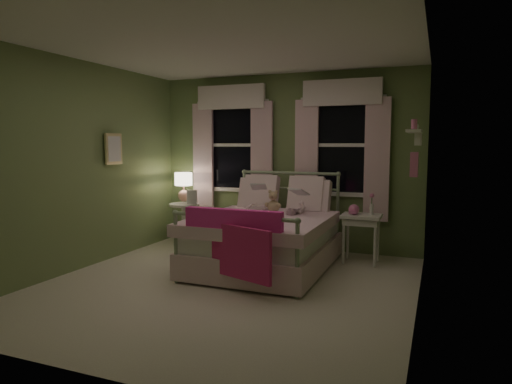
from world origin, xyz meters
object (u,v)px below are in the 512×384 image
at_px(nightstand_left, 184,218).
at_px(child_left, 258,187).
at_px(bed, 266,237).
at_px(table_lamp, 184,184).
at_px(nightstand_right, 361,222).
at_px(teddy_bear, 273,203).
at_px(child_right, 297,195).

bearing_deg(nightstand_left, child_left, -13.04).
height_order(bed, table_lamp, bed).
distance_m(nightstand_left, table_lamp, 0.54).
relative_size(nightstand_left, nightstand_right, 1.02).
height_order(table_lamp, nightstand_right, table_lamp).
bearing_deg(child_left, nightstand_left, 2.66).
bearing_deg(nightstand_left, nightstand_right, -2.08).
bearing_deg(table_lamp, nightstand_left, 63.43).
bearing_deg(child_left, table_lamp, 2.66).
xyz_separation_m(teddy_bear, nightstand_left, (-1.64, 0.47, -0.37)).
bearing_deg(teddy_bear, bed, -90.00).
distance_m(bed, nightstand_left, 1.80).
distance_m(child_left, nightstand_left, 1.50).
xyz_separation_m(child_left, child_right, (0.56, 0.00, -0.08)).
xyz_separation_m(child_right, nightstand_left, (-1.92, 0.31, -0.48)).
bearing_deg(teddy_bear, child_left, 150.50).
xyz_separation_m(bed, nightstand_right, (1.09, 0.64, 0.17)).
bearing_deg(teddy_bear, nightstand_right, 19.01).
distance_m(child_left, teddy_bear, 0.37).
relative_size(table_lamp, nightstand_right, 0.70).
bearing_deg(nightstand_left, bed, -24.18).
bearing_deg(nightstand_right, table_lamp, 177.92).
height_order(child_right, table_lamp, child_right).
xyz_separation_m(table_lamp, nightstand_right, (2.73, -0.10, -0.40)).
height_order(bed, child_left, child_left).
relative_size(bed, table_lamp, 4.55).
xyz_separation_m(child_right, table_lamp, (-1.92, 0.31, 0.05)).
relative_size(teddy_bear, nightstand_right, 0.47).
bearing_deg(child_left, nightstand_right, -155.32).
height_order(child_left, child_right, child_left).
bearing_deg(child_right, table_lamp, -6.71).
bearing_deg(child_right, teddy_bear, 32.10).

